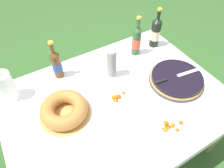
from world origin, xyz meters
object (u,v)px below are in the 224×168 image
at_px(berry_tart, 177,79).
at_px(snack_plate_left, 118,98).
at_px(paper_towel_roll, 7,86).
at_px(cider_bottle_green, 136,40).
at_px(bundt_cake, 64,110).
at_px(serving_knife, 174,77).
at_px(snack_plate_right, 172,126).
at_px(cider_bottle_amber, 57,64).
at_px(cup_stack, 112,63).
at_px(juice_bottle_red, 155,32).

bearing_deg(berry_tart, snack_plate_left, 169.93).
relative_size(berry_tart, snack_plate_left, 2.08).
bearing_deg(paper_towel_roll, cider_bottle_green, -2.42).
distance_m(bundt_cake, paper_towel_roll, 0.43).
height_order(bundt_cake, cider_bottle_green, cider_bottle_green).
distance_m(berry_tart, bundt_cake, 0.85).
distance_m(serving_knife, snack_plate_right, 0.39).
distance_m(cider_bottle_amber, snack_plate_left, 0.52).
bearing_deg(snack_plate_left, cider_bottle_green, 42.11).
distance_m(berry_tart, cup_stack, 0.50).
bearing_deg(juice_bottle_red, snack_plate_right, -120.01).
xyz_separation_m(serving_knife, cider_bottle_amber, (-0.71, 0.50, 0.06)).
relative_size(juice_bottle_red, paper_towel_roll, 1.55).
relative_size(bundt_cake, cider_bottle_amber, 1.05).
relative_size(cider_bottle_green, cider_bottle_amber, 1.07).
bearing_deg(serving_knife, cider_bottle_amber, 152.75).
xyz_separation_m(bundt_cake, cider_bottle_amber, (0.09, 0.36, 0.07)).
bearing_deg(cider_bottle_amber, berry_tart, -34.48).
height_order(serving_knife, juice_bottle_red, juice_bottle_red).
relative_size(bundt_cake, paper_towel_roll, 1.49).
bearing_deg(snack_plate_right, berry_tart, 44.38).
xyz_separation_m(juice_bottle_red, snack_plate_left, (-0.60, -0.36, -0.12)).
height_order(serving_knife, snack_plate_right, serving_knife).
bearing_deg(berry_tart, serving_knife, 171.92).
relative_size(cider_bottle_amber, juice_bottle_red, 0.91).
distance_m(juice_bottle_red, snack_plate_right, 0.85).
bearing_deg(snack_plate_left, berry_tart, -10.07).
xyz_separation_m(bundt_cake, cup_stack, (0.45, 0.15, 0.08)).
xyz_separation_m(bundt_cake, paper_towel_roll, (-0.27, 0.32, 0.06)).
height_order(cup_stack, snack_plate_left, cup_stack).
bearing_deg(cup_stack, cider_bottle_amber, 150.33).
bearing_deg(cider_bottle_amber, cup_stack, -29.67).
bearing_deg(berry_tart, paper_towel_roll, 156.60).
xyz_separation_m(berry_tart, snack_plate_left, (-0.46, 0.08, -0.02)).
xyz_separation_m(bundt_cake, snack_plate_right, (0.55, -0.43, -0.04)).
relative_size(cider_bottle_green, snack_plate_right, 1.47).
relative_size(bundt_cake, cup_stack, 1.34).
distance_m(bundt_cake, cup_stack, 0.48).
bearing_deg(berry_tart, juice_bottle_red, 73.45).
distance_m(snack_plate_right, paper_towel_roll, 1.12).
bearing_deg(juice_bottle_red, paper_towel_roll, 178.45).
distance_m(serving_knife, paper_towel_roll, 1.18).
xyz_separation_m(berry_tart, cider_bottle_amber, (-0.74, 0.51, 0.09)).
bearing_deg(paper_towel_roll, cup_stack, -13.39).
distance_m(bundt_cake, cider_bottle_amber, 0.38).
distance_m(serving_knife, bundt_cake, 0.82).
bearing_deg(snack_plate_right, juice_bottle_red, 59.99).
relative_size(bundt_cake, cider_bottle_green, 0.98).
distance_m(cup_stack, cider_bottle_green, 0.34).
height_order(cup_stack, snack_plate_right, cup_stack).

